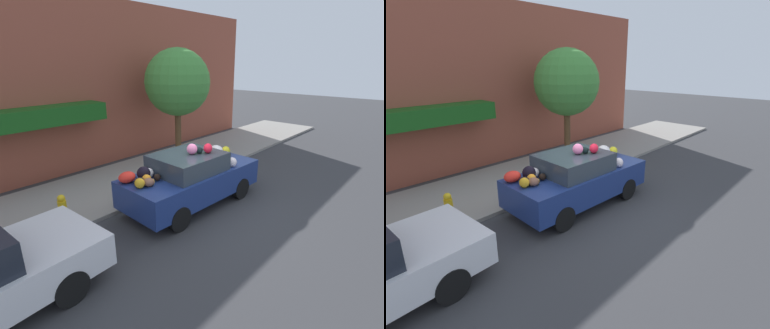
# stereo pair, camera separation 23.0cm
# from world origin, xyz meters

# --- Properties ---
(ground_plane) EXTENTS (60.00, 60.00, 0.00)m
(ground_plane) POSITION_xyz_m (0.00, 0.00, 0.00)
(ground_plane) COLOR #38383A
(sidewalk_curb) EXTENTS (24.00, 3.20, 0.10)m
(sidewalk_curb) POSITION_xyz_m (0.00, 2.70, 0.05)
(sidewalk_curb) COLOR gray
(sidewalk_curb) RESTS_ON ground
(building_facade) EXTENTS (18.00, 1.20, 5.82)m
(building_facade) POSITION_xyz_m (-0.11, 4.92, 2.87)
(building_facade) COLOR #9E4C38
(building_facade) RESTS_ON ground
(street_tree) EXTENTS (2.45, 2.45, 4.12)m
(street_tree) POSITION_xyz_m (2.61, 3.06, 2.98)
(street_tree) COLOR brown
(street_tree) RESTS_ON sidewalk_curb
(fire_hydrant) EXTENTS (0.20, 0.20, 0.70)m
(fire_hydrant) POSITION_xyz_m (-2.89, 1.59, 0.45)
(fire_hydrant) COLOR gold
(fire_hydrant) RESTS_ON sidewalk_curb
(art_car) EXTENTS (3.98, 1.83, 1.75)m
(art_car) POSITION_xyz_m (-0.04, 0.06, 0.78)
(art_car) COLOR navy
(art_car) RESTS_ON ground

